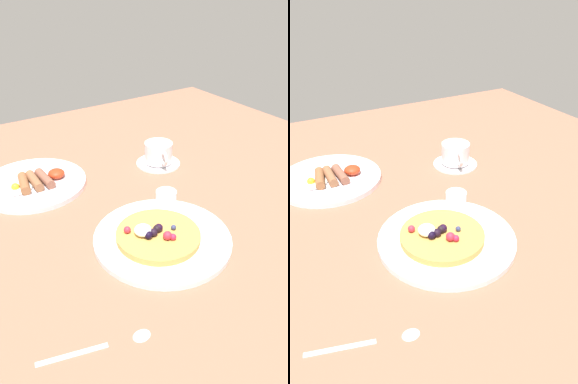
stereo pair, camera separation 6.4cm
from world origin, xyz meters
The scene contains 9 objects.
ground_plane centered at (0.00, 0.00, -1.50)cm, with size 155.70×144.29×3.00cm, color #935D48.
pancake_plate centered at (-0.07, -11.79, 0.61)cm, with size 27.62×27.62×1.22cm, color white.
pancake_with_berries centered at (-1.31, -11.82, 2.09)cm, with size 16.79×16.79×3.44cm.
syrup_ramekin centered at (7.91, -2.29, 2.77)cm, with size 4.69×4.69×3.01cm.
breakfast_plate centered at (-14.08, 24.10, 0.65)cm, with size 26.28×26.28×1.29cm, color white.
fried_breakfast centered at (-14.00, 22.23, 2.28)cm, with size 16.70×8.93×2.51cm.
coffee_saucer centered at (19.20, 16.66, 0.42)cm, with size 12.18×12.18×0.85cm, color white.
coffee_cup centered at (19.15, 16.50, 3.73)cm, with size 7.67×10.45×5.55cm.
teaspoon centered at (-19.83, -27.39, 0.24)cm, with size 16.55×5.56×0.60cm.
Camera 1 is at (-35.77, -59.19, 47.36)cm, focal length 34.87 mm.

